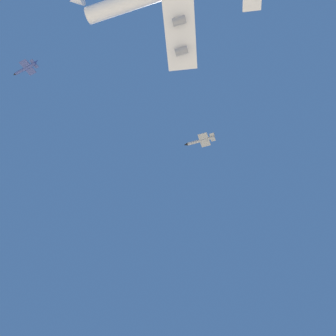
% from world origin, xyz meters
% --- Properties ---
extents(chase_jet_lead, '(15.32, 8.65, 4.00)m').
position_xyz_m(chase_jet_lead, '(-18.13, -7.52, 114.34)').
color(chase_jet_lead, '#999EA3').
extents(chase_jet_right_wing, '(15.22, 8.28, 4.00)m').
position_xyz_m(chase_jet_right_wing, '(49.57, 52.34, 149.49)').
color(chase_jet_right_wing, '#38478C').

